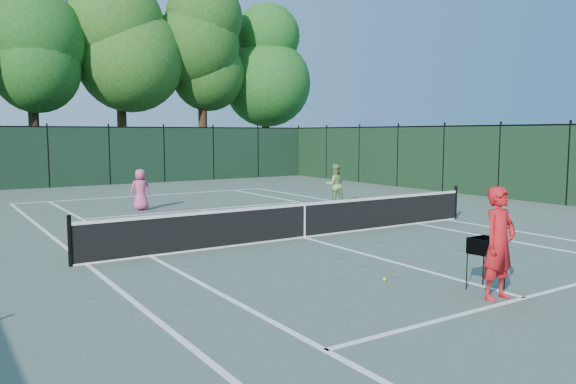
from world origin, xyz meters
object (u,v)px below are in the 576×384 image
player_green (335,185)px  ball_hopper (487,247)px  coach (499,243)px  player_pink (141,190)px  loose_ball_near_cart (509,261)px  loose_ball_midcourt (385,279)px

player_green → ball_hopper: (-4.89, -10.52, -0.01)m
coach → ball_hopper: coach is taller
coach → player_green: size_ratio=1.18×
player_pink → loose_ball_near_cart: size_ratio=21.46×
loose_ball_near_cart → loose_ball_midcourt: same height
coach → player_pink: (-1.43, 13.64, -0.20)m
player_pink → loose_ball_near_cart: bearing=113.9°
player_green → loose_ball_near_cart: bearing=96.8°
coach → loose_ball_near_cart: coach is taller
coach → loose_ball_near_cart: 2.98m
ball_hopper → player_pink: bearing=86.8°
coach → loose_ball_midcourt: size_ratio=27.19×
player_pink → player_green: size_ratio=0.93×
ball_hopper → loose_ball_midcourt: ball_hopper is taller
player_green → ball_hopper: size_ratio=1.70×
coach → player_pink: coach is taller
coach → player_green: (5.13, 10.95, -0.14)m
player_pink → player_green: player_green is taller
coach → player_pink: 13.72m
player_pink → loose_ball_midcourt: bearing=99.5°
ball_hopper → loose_ball_midcourt: bearing=115.8°
coach → player_pink: bearing=94.0°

